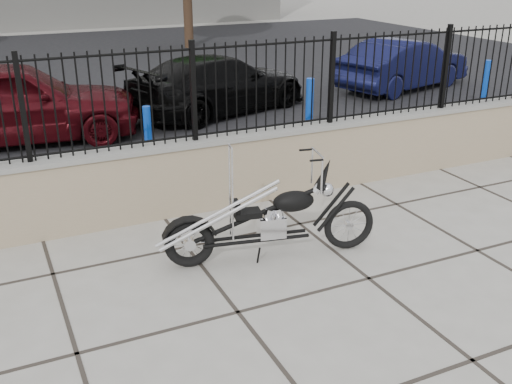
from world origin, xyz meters
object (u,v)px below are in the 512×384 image
at_px(car_red, 13,102).
at_px(car_black, 219,84).
at_px(chopper_motorcycle, 268,201).
at_px(car_blue, 404,64).

relative_size(car_red, car_black, 1.03).
bearing_deg(chopper_motorcycle, car_black, 84.39).
bearing_deg(chopper_motorcycle, car_red, 121.53).
bearing_deg(car_blue, chopper_motorcycle, 117.73).
xyz_separation_m(car_black, car_blue, (5.01, 0.23, 0.01)).
height_order(chopper_motorcycle, car_red, car_red).
bearing_deg(car_red, chopper_motorcycle, -153.38).
distance_m(chopper_motorcycle, car_blue, 9.56).
xyz_separation_m(chopper_motorcycle, car_red, (-2.13, 5.85, 0.05)).
height_order(car_red, car_blue, car_red).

